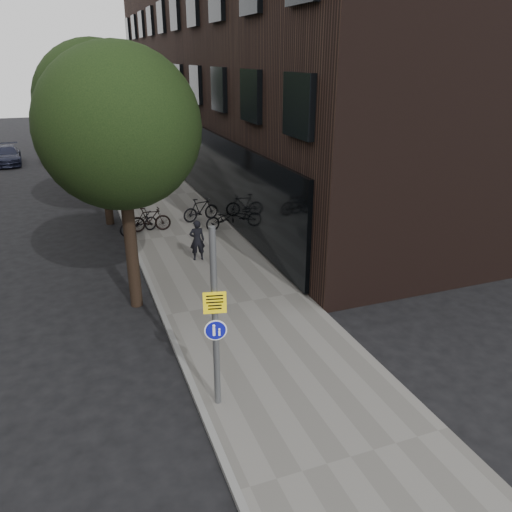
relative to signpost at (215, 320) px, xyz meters
name	(u,v)px	position (x,y,z in m)	size (l,w,h in m)	color
ground	(271,368)	(1.62, 0.94, -2.14)	(120.00, 120.00, 0.00)	black
sidewalk	(187,236)	(1.87, 10.94, -2.08)	(4.50, 60.00, 0.12)	slate
curb_edge	(133,242)	(-0.38, 10.94, -2.07)	(0.15, 60.00, 0.13)	slate
building_right_dark_brick	(266,22)	(10.12, 22.94, 6.86)	(12.00, 40.00, 18.00)	black
street_tree_near	(122,134)	(-0.91, 5.58, 2.97)	(4.40, 4.40, 7.50)	black
street_tree_mid	(98,106)	(-0.91, 14.08, 2.97)	(5.00, 5.00, 7.80)	black
street_tree_far	(87,92)	(-0.91, 23.08, 2.97)	(5.00, 5.00, 7.80)	black
signpost	(215,320)	(0.00, 0.00, 0.00)	(0.46, 0.13, 4.00)	#595B5E
pedestrian	(197,240)	(1.62, 8.08, -1.26)	(0.55, 0.36, 1.51)	black
parked_bike_facade_near	(225,218)	(3.62, 11.08, -1.53)	(0.65, 1.86, 0.98)	black
parked_bike_facade_far	(201,209)	(2.92, 12.57, -1.50)	(0.49, 1.74, 1.05)	black
parked_bike_curb_near	(138,223)	(0.02, 11.79, -1.55)	(0.62, 1.78, 0.94)	black
parked_bike_curb_far	(150,219)	(0.52, 11.89, -1.50)	(0.49, 1.75, 1.05)	black
parked_car_far	(7,155)	(-6.40, 30.25, -1.51)	(1.75, 4.32, 1.25)	#1B1D30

